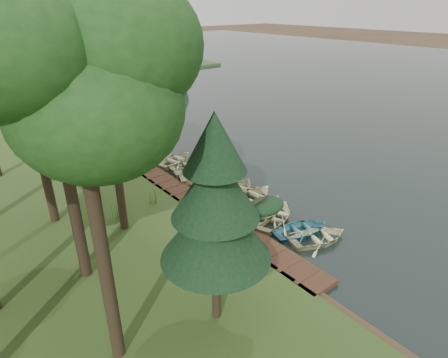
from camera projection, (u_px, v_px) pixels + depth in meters
ground at (232, 207)px, 21.99m from camera, size 300.00×300.00×0.00m
water at (304, 87)px, 53.03m from camera, size 130.00×200.00×0.05m
boardwalk at (210, 213)px, 21.03m from camera, size 1.60×16.00×0.30m
peninsula at (76, 74)px, 61.71m from camera, size 50.00×14.00×0.45m
far_trees at (47, 34)px, 57.17m from camera, size 45.60×5.60×8.80m
bridge at (5, 16)px, 110.62m from camera, size 95.90×4.00×8.60m
building_a at (47, 8)px, 133.89m from camera, size 10.00×8.00×18.00m
rowboat_0 at (319, 236)px, 18.61m from camera, size 3.62×3.01×0.65m
rowboat_1 at (302, 229)px, 19.20m from camera, size 3.52×2.87×0.64m
rowboat_2 at (274, 215)px, 20.37m from camera, size 4.17×3.59×0.73m
rowboat_3 at (265, 209)px, 20.96m from camera, size 4.31×3.67×0.76m
rowboat_4 at (251, 197)px, 22.20m from camera, size 4.23×3.39×0.78m
rowboat_5 at (236, 189)px, 23.21m from camera, size 4.02×3.41×0.71m
rowboat_6 at (222, 182)px, 24.19m from camera, size 3.80×3.32×0.66m
rowboat_7 at (206, 175)px, 25.04m from camera, size 4.34×3.80×0.75m
rowboat_8 at (198, 169)px, 25.98m from camera, size 3.91×3.31×0.69m
rowboat_9 at (189, 164)px, 26.96m from camera, size 3.31×2.59×0.63m
rowboat_10 at (175, 159)px, 27.72m from camera, size 3.78×3.18×0.67m
stored_rowboat at (98, 167)px, 25.71m from camera, size 3.28×2.45×0.65m
tree_0 at (74, 85)px, 8.69m from camera, size 4.06×4.06×10.71m
tree_2 at (103, 64)px, 15.92m from camera, size 3.76×3.76×9.95m
tree_4 at (8, 10)px, 15.71m from camera, size 4.02×4.02×12.22m
pine_tree at (215, 204)px, 11.96m from camera, size 3.80×3.80×7.81m
reeds_0 at (226, 230)px, 18.27m from camera, size 0.60×0.60×1.03m
reeds_1 at (153, 197)px, 21.55m from camera, size 0.60×0.60×0.87m
reeds_2 at (115, 211)px, 19.98m from camera, size 0.60×0.60×1.04m
reeds_3 at (102, 167)px, 25.29m from camera, size 0.60×0.60×1.04m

